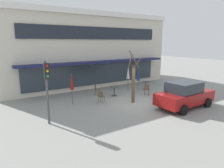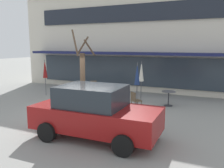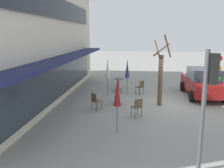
{
  "view_description": "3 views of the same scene",
  "coord_description": "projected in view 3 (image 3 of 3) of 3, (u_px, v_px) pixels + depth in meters",
  "views": [
    {
      "loc": [
        -9.05,
        -10.41,
        4.34
      ],
      "look_at": [
        -0.1,
        3.3,
        0.87
      ],
      "focal_mm": 32.0,
      "sensor_mm": 36.0,
      "label": 1
    },
    {
      "loc": [
        5.72,
        -8.91,
        3.07
      ],
      "look_at": [
        0.13,
        3.23,
        0.87
      ],
      "focal_mm": 38.0,
      "sensor_mm": 36.0,
      "label": 2
    },
    {
      "loc": [
        -12.63,
        1.7,
        3.78
      ],
      "look_at": [
        -0.39,
        3.03,
        1.17
      ],
      "focal_mm": 38.0,
      "sensor_mm": 36.0,
      "label": 3
    }
  ],
  "objects": [
    {
      "name": "cafe_chair_0",
      "position": [
        140.0,
        86.0,
        15.01
      ],
      "size": [
        0.56,
        0.56,
        0.89
      ],
      "color": "brown",
      "rests_on": "ground"
    },
    {
      "name": "cafe_chair_2",
      "position": [
        96.0,
        100.0,
        11.87
      ],
      "size": [
        0.57,
        0.57,
        0.89
      ],
      "color": "brown",
      "rests_on": "ground"
    },
    {
      "name": "ground_plane",
      "position": [
        168.0,
        105.0,
        12.88
      ],
      "size": [
        80.0,
        80.0,
        0.0
      ],
      "primitive_type": "plane",
      "color": "gray"
    },
    {
      "name": "cafe_table_streetside",
      "position": [
        117.0,
        95.0,
        12.82
      ],
      "size": [
        0.7,
        0.7,
        0.76
      ],
      "color": "#333338",
      "rests_on": "ground"
    },
    {
      "name": "patio_umbrella_corner_open",
      "position": [
        108.0,
        69.0,
        14.64
      ],
      "size": [
        0.28,
        0.28,
        2.2
      ],
      "color": "#4C4C51",
      "rests_on": "ground"
    },
    {
      "name": "cafe_chair_1",
      "position": [
        137.0,
        106.0,
        10.88
      ],
      "size": [
        0.55,
        0.55,
        0.89
      ],
      "color": "brown",
      "rests_on": "ground"
    },
    {
      "name": "parked_sedan",
      "position": [
        203.0,
        82.0,
        14.45
      ],
      "size": [
        4.24,
        2.09,
        1.76
      ],
      "color": "maroon",
      "rests_on": "ground"
    },
    {
      "name": "traffic_light_pole",
      "position": [
        208.0,
        92.0,
        6.2
      ],
      "size": [
        0.26,
        0.44,
        3.4
      ],
      "color": "#47474C",
      "rests_on": "ground"
    },
    {
      "name": "cafe_table_near_wall",
      "position": [
        118.0,
        82.0,
        16.41
      ],
      "size": [
        0.7,
        0.7,
        0.76
      ],
      "color": "#333338",
      "rests_on": "ground"
    },
    {
      "name": "street_tree",
      "position": [
        161.0,
        77.0,
        12.5
      ],
      "size": [
        0.99,
        0.94,
        3.78
      ],
      "color": "brown",
      "rests_on": "ground"
    },
    {
      "name": "patio_umbrella_green_folded",
      "position": [
        127.0,
        69.0,
        14.68
      ],
      "size": [
        0.28,
        0.28,
        2.2
      ],
      "color": "#4C4C51",
      "rests_on": "ground"
    },
    {
      "name": "patio_umbrella_cream_folded",
      "position": [
        117.0,
        92.0,
        8.91
      ],
      "size": [
        0.28,
        0.28,
        2.2
      ],
      "color": "#4C4C51",
      "rests_on": "ground"
    }
  ]
}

